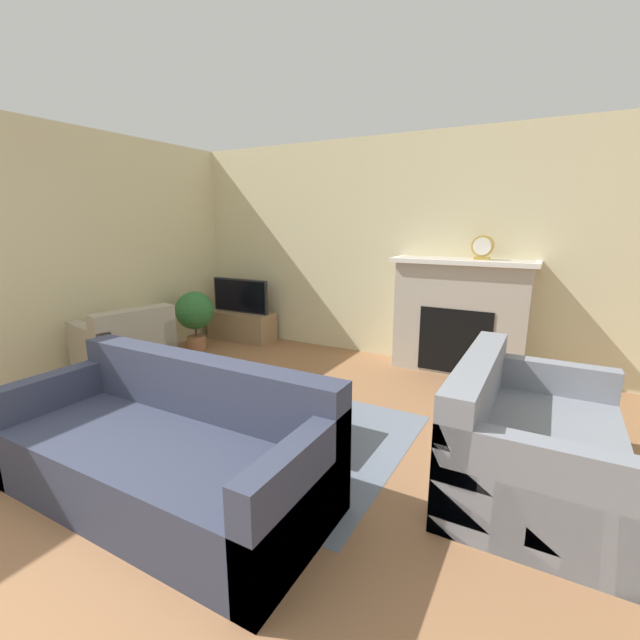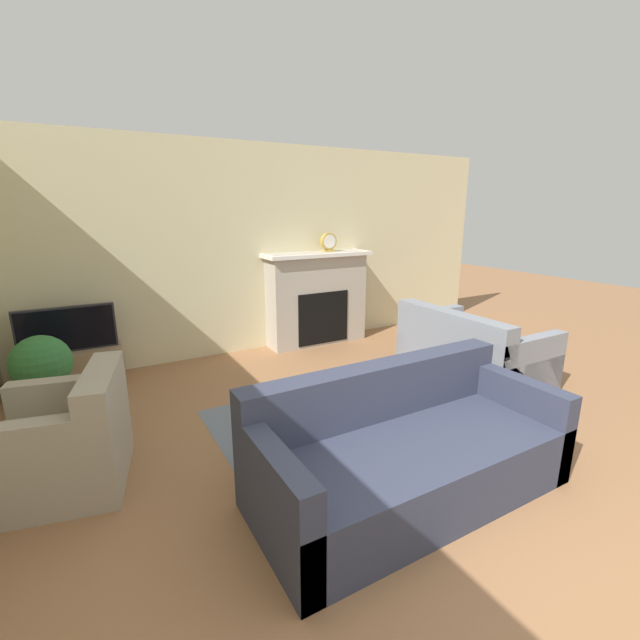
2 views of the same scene
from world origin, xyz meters
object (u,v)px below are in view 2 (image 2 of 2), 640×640
armchair_by_window (68,445)px  mantel_clock (328,242)px  couch_sectional (406,452)px  potted_plant (42,367)px  tv (67,329)px  couch_loveseat (470,354)px  coffee_table (343,386)px

armchair_by_window → mantel_clock: 4.02m
couch_sectional → armchair_by_window: 2.33m
mantel_clock → potted_plant: bearing=-167.1°
potted_plant → mantel_clock: mantel_clock is taller
couch_sectional → mantel_clock: mantel_clock is taller
tv → couch_loveseat: tv is taller
couch_loveseat → coffee_table: (-1.86, -0.25, 0.10)m
couch_loveseat → tv: bearing=63.7°
couch_loveseat → armchair_by_window: same height
coffee_table → mantel_clock: bearing=62.4°
couch_loveseat → potted_plant: 4.32m
couch_sectional → tv: bearing=122.0°
tv → couch_sectional: (1.96, -3.14, -0.36)m
couch_loveseat → potted_plant: (-4.14, 1.24, 0.21)m
couch_loveseat → armchair_by_window: 3.96m
tv → coffee_table: 3.02m
couch_sectional → mantel_clock: size_ratio=8.28×
tv → mantel_clock: (3.26, 0.09, 0.78)m
couch_sectional → couch_loveseat: size_ratio=1.41×
potted_plant → mantel_clock: size_ratio=3.07×
couch_loveseat → potted_plant: size_ratio=1.92×
couch_sectional → armchair_by_window: size_ratio=2.17×
tv → couch_loveseat: size_ratio=0.62×
couch_sectional → mantel_clock: bearing=68.1°
couch_loveseat → coffee_table: 1.88m
mantel_clock → couch_loveseat: bearing=-71.7°
couch_loveseat → mantel_clock: bearing=18.3°
couch_loveseat → mantel_clock: size_ratio=5.89×
mantel_clock → tv: bearing=-178.4°
tv → couch_sectional: size_ratio=0.44×
tv → couch_loveseat: bearing=-26.3°
couch_loveseat → armchair_by_window: (-3.96, 0.01, 0.01)m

